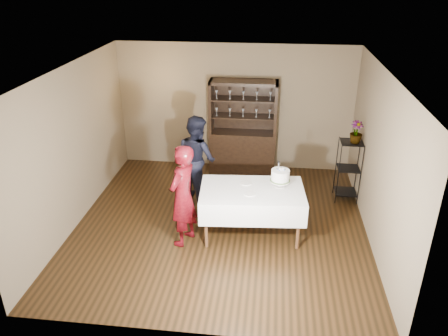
# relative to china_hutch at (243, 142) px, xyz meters

# --- Properties ---
(floor) EXTENTS (5.00, 5.00, 0.00)m
(floor) POSITION_rel_china_hutch_xyz_m (-0.20, -2.25, -0.66)
(floor) COLOR black
(floor) RESTS_ON ground
(ceiling) EXTENTS (5.00, 5.00, 0.00)m
(ceiling) POSITION_rel_china_hutch_xyz_m (-0.20, -2.25, 2.04)
(ceiling) COLOR silver
(ceiling) RESTS_ON back_wall
(back_wall) EXTENTS (5.00, 0.02, 2.70)m
(back_wall) POSITION_rel_china_hutch_xyz_m (-0.20, 0.25, 0.69)
(back_wall) COLOR brown
(back_wall) RESTS_ON floor
(wall_left) EXTENTS (0.02, 5.00, 2.70)m
(wall_left) POSITION_rel_china_hutch_xyz_m (-2.70, -2.25, 0.69)
(wall_left) COLOR brown
(wall_left) RESTS_ON floor
(wall_right) EXTENTS (0.02, 5.00, 2.70)m
(wall_right) POSITION_rel_china_hutch_xyz_m (2.30, -2.25, 0.69)
(wall_right) COLOR brown
(wall_right) RESTS_ON floor
(china_hutch) EXTENTS (1.40, 0.48, 2.00)m
(china_hutch) POSITION_rel_china_hutch_xyz_m (0.00, 0.00, 0.00)
(china_hutch) COLOR black
(china_hutch) RESTS_ON floor
(plant_etagere) EXTENTS (0.42, 0.42, 1.20)m
(plant_etagere) POSITION_rel_china_hutch_xyz_m (2.08, -1.05, -0.01)
(plant_etagere) COLOR black
(plant_etagere) RESTS_ON floor
(cake_table) EXTENTS (1.76, 1.16, 0.84)m
(cake_table) POSITION_rel_china_hutch_xyz_m (0.34, -2.47, -0.02)
(cake_table) COLOR silver
(cake_table) RESTS_ON floor
(woman) EXTENTS (0.59, 0.72, 1.70)m
(woman) POSITION_rel_china_hutch_xyz_m (-0.73, -2.82, 0.18)
(woman) COLOR #33040D
(woman) RESTS_ON floor
(man) EXTENTS (1.02, 1.02, 1.67)m
(man) POSITION_rel_china_hutch_xyz_m (-0.76, -1.32, 0.17)
(man) COLOR black
(man) RESTS_ON floor
(cake) EXTENTS (0.33, 0.33, 0.46)m
(cake) POSITION_rel_china_hutch_xyz_m (0.78, -2.30, 0.36)
(cake) COLOR silver
(cake) RESTS_ON cake_table
(plate_near) EXTENTS (0.24, 0.24, 0.01)m
(plate_near) POSITION_rel_china_hutch_xyz_m (0.31, -2.62, 0.18)
(plate_near) COLOR silver
(plate_near) RESTS_ON cake_table
(plate_far) EXTENTS (0.26, 0.26, 0.01)m
(plate_far) POSITION_rel_china_hutch_xyz_m (0.23, -2.26, 0.18)
(plate_far) COLOR silver
(plate_far) RESTS_ON cake_table
(potted_plant) EXTENTS (0.29, 0.29, 0.41)m
(potted_plant) POSITION_rel_china_hutch_xyz_m (2.13, -1.09, 0.73)
(potted_plant) COLOR #486631
(potted_plant) RESTS_ON plant_etagere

